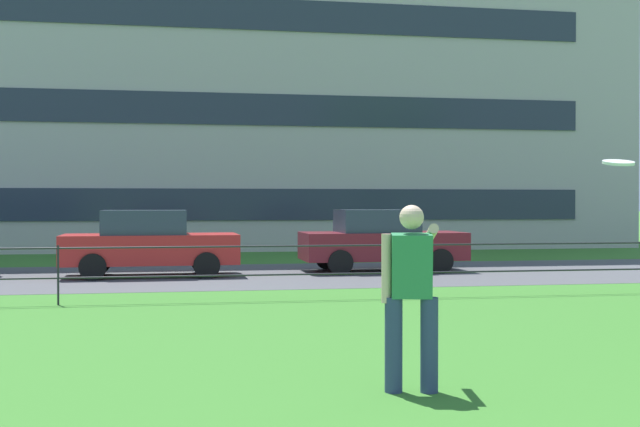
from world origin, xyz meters
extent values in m
cube|color=#4C4C51|center=(0.00, 17.34, 0.00)|extent=(80.00, 6.75, 0.01)
cylinder|color=#232328|center=(-6.25, 12.30, 0.50)|extent=(0.04, 0.04, 1.00)
cylinder|color=#232328|center=(0.00, 12.30, 0.50)|extent=(0.04, 0.04, 1.00)
cylinder|color=#232328|center=(0.00, 12.30, 0.45)|extent=(37.47, 0.03, 0.03)
cylinder|color=#232328|center=(0.00, 12.30, 0.95)|extent=(37.47, 0.03, 0.03)
cylinder|color=navy|center=(-2.38, 5.29, 0.43)|extent=(0.16, 0.16, 0.86)
cylinder|color=navy|center=(-2.06, 5.22, 0.43)|extent=(0.16, 0.16, 0.86)
cube|color=#2D7F4C|center=(-2.22, 5.25, 1.14)|extent=(0.41, 0.34, 0.59)
sphere|color=beige|center=(-2.22, 5.25, 1.58)|extent=(0.22, 0.22, 0.22)
cylinder|color=beige|center=(-1.96, 5.51, 1.41)|extent=(0.22, 0.63, 0.23)
cylinder|color=beige|center=(-2.44, 5.30, 1.12)|extent=(0.09, 0.09, 0.62)
cylinder|color=white|center=(-0.53, 4.70, 2.05)|extent=(0.30, 0.30, 0.07)
cube|color=red|center=(-4.88, 17.42, 0.64)|extent=(4.03, 1.78, 0.68)
cube|color=#2D3847|center=(-5.03, 17.42, 1.26)|extent=(1.93, 1.56, 0.56)
cylinder|color=black|center=(-3.66, 18.26, 0.30)|extent=(0.60, 0.21, 0.60)
cylinder|color=black|center=(-3.63, 16.64, 0.30)|extent=(0.60, 0.21, 0.60)
cylinder|color=black|center=(-6.14, 18.21, 0.30)|extent=(0.60, 0.21, 0.60)
cylinder|color=black|center=(-6.11, 16.59, 0.30)|extent=(0.60, 0.21, 0.60)
cube|color=maroon|center=(0.75, 17.79, 0.64)|extent=(4.01, 1.73, 0.68)
cube|color=#2D3847|center=(0.60, 17.79, 1.26)|extent=(1.91, 1.53, 0.56)
cylinder|color=black|center=(1.98, 18.61, 0.30)|extent=(0.60, 0.20, 0.60)
cylinder|color=black|center=(1.99, 16.99, 0.30)|extent=(0.60, 0.20, 0.60)
cylinder|color=black|center=(-0.50, 18.59, 0.30)|extent=(0.60, 0.20, 0.60)
cylinder|color=black|center=(-0.49, 16.97, 0.30)|extent=(0.60, 0.20, 0.60)
cube|color=#B7B2AD|center=(-3.44, 32.16, 9.93)|extent=(32.95, 11.46, 19.86)
cube|color=#283342|center=(-3.44, 26.40, 1.65)|extent=(27.68, 0.06, 1.10)
cube|color=#283342|center=(-3.44, 26.40, 4.96)|extent=(27.68, 0.06, 1.10)
cube|color=#283342|center=(-3.44, 26.40, 8.27)|extent=(27.68, 0.06, 1.10)
camera|label=1|loc=(-4.30, -1.75, 1.70)|focal=45.49mm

